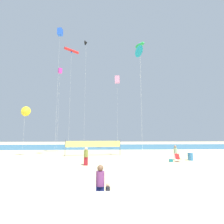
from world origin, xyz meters
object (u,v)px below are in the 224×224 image
(volleyball_net, at_px, (93,145))
(kite_green_inflatable, at_px, (140,45))
(mother_figure, at_px, (100,183))
(beachgoer_sage_shirt, at_px, (175,152))
(kite_pink_box, at_px, (117,80))
(kite_magenta_box, at_px, (60,71))
(kite_yellow_delta, at_px, (25,111))
(kite_cyan_delta, at_px, (140,52))
(kite_blue_box, at_px, (60,32))
(beach_handbag, at_px, (171,161))
(kite_red_tube, at_px, (72,51))
(toddler_figure, at_px, (108,193))
(kite_black_delta, at_px, (86,43))
(trash_barrel, at_px, (190,157))
(folding_beach_chair, at_px, (178,157))
(beachgoer_olive_shirt, at_px, (86,156))

(volleyball_net, height_order, kite_green_inflatable, kite_green_inflatable)
(mother_figure, xyz_separation_m, beachgoer_sage_shirt, (9.22, 13.06, 0.04))
(kite_pink_box, relative_size, kite_magenta_box, 1.10)
(kite_yellow_delta, bearing_deg, beachgoer_sage_shirt, -11.10)
(kite_cyan_delta, height_order, kite_green_inflatable, kite_green_inflatable)
(beachgoer_sage_shirt, xyz_separation_m, kite_blue_box, (-15.39, 1.30, 16.65))
(kite_cyan_delta, height_order, kite_magenta_box, kite_cyan_delta)
(kite_cyan_delta, relative_size, kite_magenta_box, 1.04)
(kite_magenta_box, height_order, kite_green_inflatable, kite_green_inflatable)
(kite_cyan_delta, distance_m, kite_pink_box, 14.89)
(kite_cyan_delta, bearing_deg, beach_handbag, -37.73)
(kite_cyan_delta, bearing_deg, kite_red_tube, 154.65)
(toddler_figure, height_order, kite_red_tube, kite_red_tube)
(beachgoer_sage_shirt, bearing_deg, kite_blue_box, -176.41)
(kite_yellow_delta, xyz_separation_m, kite_blue_box, (5.39, -2.78, 11.01))
(kite_black_delta, bearing_deg, kite_pink_box, 43.11)
(kite_red_tube, xyz_separation_m, kite_black_delta, (1.99, 3.67, 3.58))
(trash_barrel, xyz_separation_m, kite_cyan_delta, (-5.68, 1.15, 14.18))
(beach_handbag, height_order, kite_pink_box, kite_pink_box)
(beach_handbag, height_order, kite_blue_box, kite_blue_box)
(beachgoer_sage_shirt, distance_m, kite_pink_box, 22.00)
(folding_beach_chair, bearing_deg, kite_pink_box, 154.19)
(trash_barrel, xyz_separation_m, volleyball_net, (-12.25, 5.41, 1.19))
(toddler_figure, height_order, trash_barrel, toddler_figure)
(trash_barrel, xyz_separation_m, kite_green_inflatable, (-3.63, 10.22, 20.33))
(toddler_figure, relative_size, beachgoer_sage_shirt, 0.51)
(kite_blue_box, relative_size, kite_green_inflatable, 0.85)
(folding_beach_chair, relative_size, kite_red_tube, 0.05)
(kite_blue_box, bearing_deg, kite_black_delta, 70.51)
(kite_cyan_delta, xyz_separation_m, kite_magenta_box, (-12.82, 7.08, -0.29))
(beachgoer_olive_shirt, distance_m, kite_blue_box, 17.83)
(beachgoer_sage_shirt, relative_size, volleyball_net, 0.22)
(kite_blue_box, bearing_deg, mother_figure, -66.76)
(mother_figure, bearing_deg, kite_red_tube, 126.11)
(kite_blue_box, xyz_separation_m, kite_green_inflatable, (13.37, 8.39, 3.17))
(kite_red_tube, height_order, kite_pink_box, kite_red_tube)
(beach_handbag, xyz_separation_m, kite_magenta_box, (-15.64, 9.26, 14.18))
(kite_black_delta, bearing_deg, toddler_figure, -80.62)
(toddler_figure, relative_size, folding_beach_chair, 1.03)
(beachgoer_sage_shirt, bearing_deg, mother_figure, -116.80)
(volleyball_net, relative_size, kite_black_delta, 0.39)
(beach_handbag, bearing_deg, kite_red_tube, 151.76)
(beachgoer_olive_shirt, distance_m, kite_red_tube, 18.78)
(trash_barrel, bearing_deg, beachgoer_olive_shirt, -167.49)
(beachgoer_olive_shirt, relative_size, beachgoer_sage_shirt, 1.02)
(folding_beach_chair, xyz_separation_m, trash_barrel, (1.95, 0.80, -0.02))
(kite_black_delta, height_order, kite_green_inflatable, kite_green_inflatable)
(beachgoer_sage_shirt, relative_size, trash_barrel, 2.00)
(beach_handbag, relative_size, kite_red_tube, 0.02)
(kite_blue_box, bearing_deg, beachgoer_olive_shirt, -45.69)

